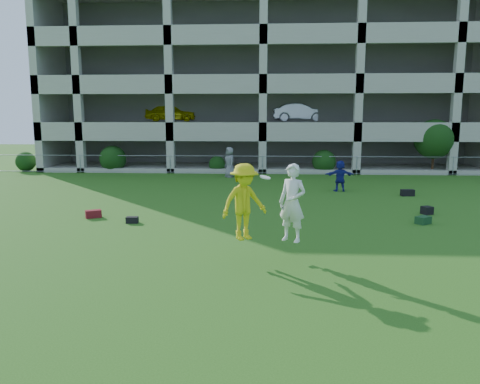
# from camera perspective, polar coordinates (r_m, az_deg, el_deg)

# --- Properties ---
(ground) EXTENTS (100.00, 100.00, 0.00)m
(ground) POSITION_cam_1_polar(r_m,az_deg,el_deg) (11.61, 1.69, -9.25)
(ground) COLOR #235114
(ground) RESTS_ON ground
(bystander_c) EXTENTS (0.94, 1.07, 1.84)m
(bystander_c) POSITION_cam_1_polar(r_m,az_deg,el_deg) (28.52, -1.27, 3.65)
(bystander_c) COLOR slate
(bystander_c) RESTS_ON ground
(bystander_d) EXTENTS (1.46, 0.59, 1.54)m
(bystander_d) POSITION_cam_1_polar(r_m,az_deg,el_deg) (23.66, 12.10, 1.94)
(bystander_d) COLOR navy
(bystander_d) RESTS_ON ground
(bag_red_a) EXTENTS (0.63, 0.53, 0.28)m
(bag_red_a) POSITION_cam_1_polar(r_m,az_deg,el_deg) (17.98, -17.44, -2.56)
(bag_red_a) COLOR #5F1015
(bag_red_a) RESTS_ON ground
(bag_black_b) EXTENTS (0.41, 0.26, 0.22)m
(bag_black_b) POSITION_cam_1_polar(r_m,az_deg,el_deg) (16.74, -13.01, -3.33)
(bag_black_b) COLOR black
(bag_black_b) RESTS_ON ground
(bag_green_c) EXTENTS (0.61, 0.58, 0.26)m
(bag_green_c) POSITION_cam_1_polar(r_m,az_deg,el_deg) (17.38, 21.43, -3.21)
(bag_green_c) COLOR #123217
(bag_green_c) RESTS_ON ground
(crate_d) EXTENTS (0.46, 0.46, 0.30)m
(crate_d) POSITION_cam_1_polar(r_m,az_deg,el_deg) (19.12, 21.83, -2.09)
(crate_d) COLOR black
(crate_d) RESTS_ON ground
(bag_black_e) EXTENTS (0.63, 0.37, 0.30)m
(bag_black_e) POSITION_cam_1_polar(r_m,az_deg,el_deg) (23.20, 19.74, -0.08)
(bag_black_e) COLOR black
(bag_black_e) RESTS_ON ground
(frisbee_contest) EXTENTS (2.38, 1.30, 2.03)m
(frisbee_contest) POSITION_cam_1_polar(r_m,az_deg,el_deg) (11.82, 2.24, -1.24)
(frisbee_contest) COLOR #D4C712
(frisbee_contest) RESTS_ON ground
(parking_garage) EXTENTS (30.00, 14.00, 12.00)m
(parking_garage) POSITION_cam_1_polar(r_m,az_deg,el_deg) (38.78, 2.94, 12.65)
(parking_garage) COLOR #9E998C
(parking_garage) RESTS_ON ground
(fence) EXTENTS (36.06, 0.06, 1.20)m
(fence) POSITION_cam_1_polar(r_m,az_deg,el_deg) (30.16, 2.75, 3.36)
(fence) COLOR gray
(fence) RESTS_ON ground
(shrub_row) EXTENTS (34.38, 2.52, 3.50)m
(shrub_row) POSITION_cam_1_polar(r_m,az_deg,el_deg) (31.08, 11.30, 5.03)
(shrub_row) COLOR #163D11
(shrub_row) RESTS_ON ground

